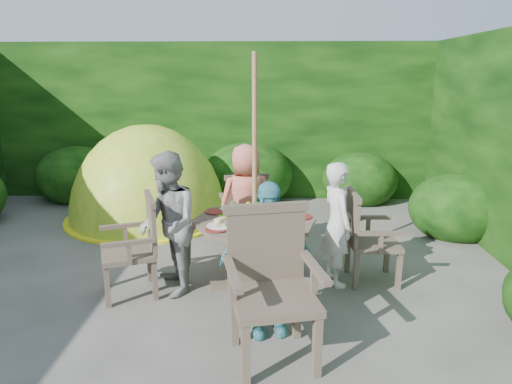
{
  "coord_description": "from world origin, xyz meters",
  "views": [
    {
      "loc": [
        0.97,
        -3.85,
        2.01
      ],
      "look_at": [
        0.82,
        0.62,
        0.85
      ],
      "focal_mm": 32.0,
      "sensor_mm": 36.0,
      "label": 1
    }
  ],
  "objects_px": {
    "patio_table": "(255,230)",
    "garden_chair_front": "(271,282)",
    "child_right": "(337,224)",
    "child_left": "(168,224)",
    "dome_tent": "(149,217)",
    "child_back": "(246,201)",
    "garden_chair_left": "(136,245)",
    "parasol_pole": "(255,177)",
    "garden_chair_right": "(366,236)",
    "child_front": "(266,259)",
    "garden_chair_back": "(245,209)"
  },
  "relations": [
    {
      "from": "patio_table",
      "to": "garden_chair_front",
      "type": "bearing_deg",
      "value": -81.91
    },
    {
      "from": "child_right",
      "to": "child_left",
      "type": "distance_m",
      "value": 1.6
    },
    {
      "from": "child_left",
      "to": "dome_tent",
      "type": "distance_m",
      "value": 2.52
    },
    {
      "from": "dome_tent",
      "to": "child_back",
      "type": "bearing_deg",
      "value": -23.57
    },
    {
      "from": "garden_chair_left",
      "to": "dome_tent",
      "type": "height_order",
      "value": "dome_tent"
    },
    {
      "from": "child_left",
      "to": "garden_chair_front",
      "type": "bearing_deg",
      "value": 23.9
    },
    {
      "from": "parasol_pole",
      "to": "child_left",
      "type": "relative_size",
      "value": 1.64
    },
    {
      "from": "patio_table",
      "to": "child_right",
      "type": "xyz_separation_m",
      "value": [
        0.79,
        0.12,
        0.03
      ]
    },
    {
      "from": "garden_chair_right",
      "to": "child_left",
      "type": "height_order",
      "value": "child_left"
    },
    {
      "from": "garden_chair_right",
      "to": "child_left",
      "type": "xyz_separation_m",
      "value": [
        -1.88,
        -0.3,
        0.2
      ]
    },
    {
      "from": "garden_chair_front",
      "to": "child_back",
      "type": "height_order",
      "value": "child_back"
    },
    {
      "from": "garden_chair_left",
      "to": "child_back",
      "type": "bearing_deg",
      "value": 112.99
    },
    {
      "from": "garden_chair_front",
      "to": "child_front",
      "type": "bearing_deg",
      "value": 84.28
    },
    {
      "from": "child_front",
      "to": "child_right",
      "type": "bearing_deg",
      "value": 40.43
    },
    {
      "from": "child_back",
      "to": "garden_chair_left",
      "type": "bearing_deg",
      "value": 25.91
    },
    {
      "from": "garden_chair_right",
      "to": "child_back",
      "type": "xyz_separation_m",
      "value": [
        -1.21,
        0.62,
        0.17
      ]
    },
    {
      "from": "garden_chair_right",
      "to": "garden_chair_left",
      "type": "height_order",
      "value": "garden_chair_left"
    },
    {
      "from": "garden_chair_front",
      "to": "child_front",
      "type": "distance_m",
      "value": 0.29
    },
    {
      "from": "dome_tent",
      "to": "garden_chair_right",
      "type": "bearing_deg",
      "value": -17.27
    },
    {
      "from": "garden_chair_left",
      "to": "child_right",
      "type": "distance_m",
      "value": 1.91
    },
    {
      "from": "garden_chair_front",
      "to": "child_back",
      "type": "distance_m",
      "value": 1.89
    },
    {
      "from": "parasol_pole",
      "to": "child_front",
      "type": "bearing_deg",
      "value": -81.32
    },
    {
      "from": "garden_chair_right",
      "to": "garden_chair_left",
      "type": "distance_m",
      "value": 2.2
    },
    {
      "from": "child_right",
      "to": "child_back",
      "type": "distance_m",
      "value": 1.13
    },
    {
      "from": "parasol_pole",
      "to": "garden_chair_right",
      "type": "bearing_deg",
      "value": 9.14
    },
    {
      "from": "patio_table",
      "to": "child_front",
      "type": "xyz_separation_m",
      "value": [
        0.12,
        -0.79,
        0.04
      ]
    },
    {
      "from": "garden_chair_right",
      "to": "child_front",
      "type": "bearing_deg",
      "value": 132.77
    },
    {
      "from": "parasol_pole",
      "to": "child_back",
      "type": "xyz_separation_m",
      "value": [
        -0.12,
        0.79,
        -0.46
      ]
    },
    {
      "from": "garden_chair_right",
      "to": "child_right",
      "type": "height_order",
      "value": "child_right"
    },
    {
      "from": "garden_chair_right",
      "to": "child_front",
      "type": "distance_m",
      "value": 1.38
    },
    {
      "from": "patio_table",
      "to": "child_front",
      "type": "relative_size",
      "value": 1.09
    },
    {
      "from": "garden_chair_right",
      "to": "child_front",
      "type": "height_order",
      "value": "child_front"
    },
    {
      "from": "parasol_pole",
      "to": "garden_chair_front",
      "type": "relative_size",
      "value": 2.08
    },
    {
      "from": "patio_table",
      "to": "child_back",
      "type": "height_order",
      "value": "child_back"
    },
    {
      "from": "child_left",
      "to": "child_front",
      "type": "distance_m",
      "value": 1.13
    },
    {
      "from": "parasol_pole",
      "to": "garden_chair_left",
      "type": "height_order",
      "value": "parasol_pole"
    },
    {
      "from": "garden_chair_left",
      "to": "garden_chair_back",
      "type": "relative_size",
      "value": 1.03
    },
    {
      "from": "child_front",
      "to": "dome_tent",
      "type": "xyz_separation_m",
      "value": [
        -1.73,
        2.96,
        -0.62
      ]
    },
    {
      "from": "child_front",
      "to": "dome_tent",
      "type": "height_order",
      "value": "dome_tent"
    },
    {
      "from": "child_left",
      "to": "patio_table",
      "type": "bearing_deg",
      "value": 77.84
    },
    {
      "from": "garden_chair_left",
      "to": "dome_tent",
      "type": "xyz_separation_m",
      "value": [
        -0.52,
        2.31,
        -0.48
      ]
    },
    {
      "from": "garden_chair_back",
      "to": "child_left",
      "type": "xyz_separation_m",
      "value": [
        -0.63,
        -1.21,
        0.2
      ]
    },
    {
      "from": "garden_chair_left",
      "to": "child_front",
      "type": "height_order",
      "value": "child_front"
    },
    {
      "from": "garden_chair_right",
      "to": "garden_chair_back",
      "type": "bearing_deg",
      "value": 51.5
    },
    {
      "from": "child_right",
      "to": "dome_tent",
      "type": "bearing_deg",
      "value": 33.35
    },
    {
      "from": "parasol_pole",
      "to": "garden_chair_right",
      "type": "xyz_separation_m",
      "value": [
        1.09,
        0.18,
        -0.63
      ]
    },
    {
      "from": "garden_chair_left",
      "to": "child_right",
      "type": "bearing_deg",
      "value": 77.09
    },
    {
      "from": "patio_table",
      "to": "garden_chair_left",
      "type": "xyz_separation_m",
      "value": [
        -1.1,
        -0.15,
        -0.1
      ]
    },
    {
      "from": "patio_table",
      "to": "dome_tent",
      "type": "bearing_deg",
      "value": 126.7
    },
    {
      "from": "parasol_pole",
      "to": "garden_chair_left",
      "type": "relative_size",
      "value": 2.46
    }
  ]
}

